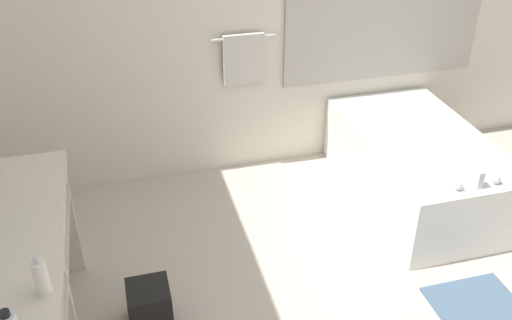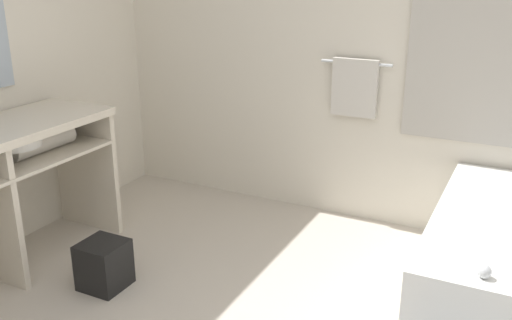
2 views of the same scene
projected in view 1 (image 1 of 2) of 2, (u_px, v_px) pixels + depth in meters
wall_back_with_blinds at (283, 6)px, 4.34m from camera, size 7.40×0.13×2.70m
vanity_counter at (11, 282)px, 2.75m from camera, size 0.57×1.69×0.91m
bathtub at (418, 163)px, 4.39m from camera, size 0.91×1.59×0.66m
soap_dispenser at (41, 277)px, 2.32m from camera, size 0.06×0.06×0.20m
waste_bin at (150, 306)px, 3.34m from camera, size 0.25×0.25×0.28m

